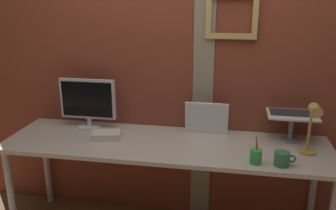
{
  "coord_description": "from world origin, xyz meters",
  "views": [
    {
      "loc": [
        0.39,
        -2.33,
        1.79
      ],
      "look_at": [
        -0.05,
        0.1,
        1.02
      ],
      "focal_mm": 38.44,
      "sensor_mm": 36.0,
      "label": 1
    }
  ],
  "objects_px": {
    "whiteboard_panel": "(206,118)",
    "pen_cup": "(256,156)",
    "laptop": "(291,104)",
    "monitor": "(88,101)",
    "desk_lamp": "(312,124)",
    "coffee_mug": "(282,159)"
  },
  "relations": [
    {
      "from": "desk_lamp",
      "to": "whiteboard_panel",
      "type": "bearing_deg",
      "value": 158.16
    },
    {
      "from": "desk_lamp",
      "to": "laptop",
      "type": "bearing_deg",
      "value": 103.77
    },
    {
      "from": "coffee_mug",
      "to": "laptop",
      "type": "bearing_deg",
      "value": 78.17
    },
    {
      "from": "whiteboard_panel",
      "to": "pen_cup",
      "type": "relative_size",
      "value": 1.82
    },
    {
      "from": "laptop",
      "to": "desk_lamp",
      "type": "distance_m",
      "value": 0.35
    },
    {
      "from": "monitor",
      "to": "whiteboard_panel",
      "type": "distance_m",
      "value": 0.93
    },
    {
      "from": "laptop",
      "to": "whiteboard_panel",
      "type": "distance_m",
      "value": 0.63
    },
    {
      "from": "monitor",
      "to": "desk_lamp",
      "type": "bearing_deg",
      "value": -9.0
    },
    {
      "from": "whiteboard_panel",
      "to": "pen_cup",
      "type": "xyz_separation_m",
      "value": [
        0.34,
        -0.45,
        -0.08
      ]
    },
    {
      "from": "monitor",
      "to": "laptop",
      "type": "height_order",
      "value": "laptop"
    },
    {
      "from": "monitor",
      "to": "pen_cup",
      "type": "height_order",
      "value": "monitor"
    },
    {
      "from": "laptop",
      "to": "pen_cup",
      "type": "relative_size",
      "value": 1.96
    },
    {
      "from": "monitor",
      "to": "laptop",
      "type": "xyz_separation_m",
      "value": [
        1.54,
        0.08,
        0.04
      ]
    },
    {
      "from": "monitor",
      "to": "desk_lamp",
      "type": "xyz_separation_m",
      "value": [
        1.62,
        -0.26,
        0.01
      ]
    },
    {
      "from": "monitor",
      "to": "desk_lamp",
      "type": "distance_m",
      "value": 1.64
    },
    {
      "from": "whiteboard_panel",
      "to": "coffee_mug",
      "type": "distance_m",
      "value": 0.68
    },
    {
      "from": "laptop",
      "to": "pen_cup",
      "type": "bearing_deg",
      "value": -117.62
    },
    {
      "from": "monitor",
      "to": "desk_lamp",
      "type": "relative_size",
      "value": 1.22
    },
    {
      "from": "laptop",
      "to": "desk_lamp",
      "type": "xyz_separation_m",
      "value": [
        0.08,
        -0.34,
        -0.03
      ]
    },
    {
      "from": "monitor",
      "to": "pen_cup",
      "type": "bearing_deg",
      "value": -18.56
    },
    {
      "from": "coffee_mug",
      "to": "pen_cup",
      "type": "bearing_deg",
      "value": 179.95
    },
    {
      "from": "laptop",
      "to": "desk_lamp",
      "type": "height_order",
      "value": "laptop"
    }
  ]
}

